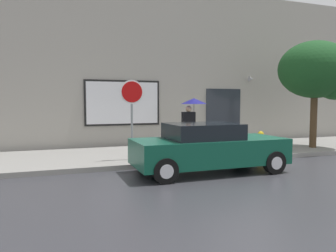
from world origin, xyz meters
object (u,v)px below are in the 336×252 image
street_tree (319,72)px  stop_sign (132,104)px  parked_car (208,148)px  pedestrian_with_umbrella (192,109)px  fire_hydrant (261,141)px

street_tree → stop_sign: (-7.69, -0.19, -1.24)m
street_tree → stop_sign: 7.80m
parked_car → stop_sign: 2.85m
pedestrian_with_umbrella → stop_sign: size_ratio=0.78×
fire_hydrant → street_tree: 3.82m
parked_car → pedestrian_with_umbrella: 3.49m
pedestrian_with_umbrella → parked_car: bearing=-106.1°
parked_car → pedestrian_with_umbrella: bearing=73.9°
fire_hydrant → parked_car: bearing=-147.7°
fire_hydrant → pedestrian_with_umbrella: (-2.29, 1.16, 1.21)m
street_tree → parked_car: bearing=-160.7°
fire_hydrant → street_tree: bearing=0.9°
fire_hydrant → stop_sign: (-4.96, -0.15, 1.42)m
stop_sign → parked_car: bearing=-47.4°
fire_hydrant → pedestrian_with_umbrella: pedestrian_with_umbrella is taller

